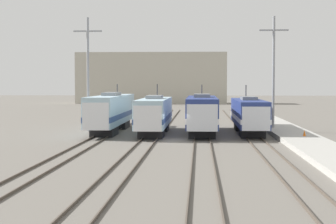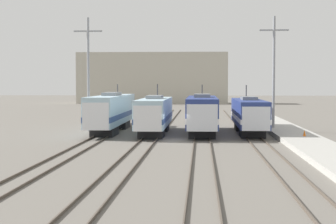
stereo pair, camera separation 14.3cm
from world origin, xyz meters
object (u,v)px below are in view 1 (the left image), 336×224
object	(u,v)px
locomotive_far_left	(111,112)
traffic_cone	(304,133)
locomotive_center_left	(154,114)
locomotive_center_right	(202,113)
catenary_tower_left	(88,71)
locomotive_far_right	(249,115)
catenary_tower_right	(274,71)

from	to	relation	value
locomotive_far_left	traffic_cone	xyz separation A→B (m)	(19.48, -8.48, -1.51)
locomotive_far_left	locomotive_center_left	distance (m)	5.63
locomotive_center_right	catenary_tower_left	bearing A→B (deg)	166.24
locomotive_center_right	catenary_tower_left	xyz separation A→B (m)	(-12.75, 3.12, 4.52)
locomotive_center_left	traffic_cone	size ratio (longest dim) A/B	28.41
traffic_cone	locomotive_far_right	bearing A→B (deg)	122.06
locomotive_far_right	locomotive_center_left	bearing A→B (deg)	-172.34
locomotive_center_right	locomotive_far_right	size ratio (longest dim) A/B	1.03
locomotive_far_left	catenary_tower_left	distance (m)	5.39
locomotive_far_left	locomotive_far_right	world-z (taller)	locomotive_far_left
locomotive_far_left	traffic_cone	world-z (taller)	locomotive_far_left
locomotive_center_right	catenary_tower_left	world-z (taller)	catenary_tower_left
locomotive_far_left	catenary_tower_left	world-z (taller)	catenary_tower_left
catenary_tower_left	traffic_cone	world-z (taller)	catenary_tower_left
locomotive_center_right	locomotive_far_right	world-z (taller)	locomotive_center_right
locomotive_center_left	catenary_tower_left	xyz separation A→B (m)	(-7.76, 3.82, 4.59)
catenary_tower_left	locomotive_far_left	bearing A→B (deg)	-23.60
locomotive_center_right	traffic_cone	bearing A→B (deg)	-34.65
traffic_cone	locomotive_center_left	bearing A→B (deg)	157.95
catenary_tower_left	catenary_tower_right	world-z (taller)	same
locomotive_center_right	locomotive_far_left	bearing A→B (deg)	169.16
locomotive_center_right	locomotive_far_right	bearing A→B (deg)	7.35
locomotive_far_right	traffic_cone	distance (m)	8.61
locomotive_far_right	locomotive_center_right	bearing A→B (deg)	-172.65
locomotive_far_left	catenary_tower_left	xyz separation A→B (m)	(-2.77, 1.21, 4.46)
locomotive_far_left	locomotive_center_right	distance (m)	10.16
locomotive_far_left	catenary_tower_right	xyz separation A→B (m)	(17.83, 1.21, 4.46)
locomotive_center_right	locomotive_far_right	xyz separation A→B (m)	(4.99, 0.64, -0.14)
locomotive_far_left	locomotive_center_right	world-z (taller)	locomotive_far_left
locomotive_far_right	catenary_tower_left	size ratio (longest dim) A/B	1.30
locomotive_center_right	locomotive_far_right	distance (m)	5.03
locomotive_far_left	locomotive_center_right	xyz separation A→B (m)	(9.98, -1.91, -0.06)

